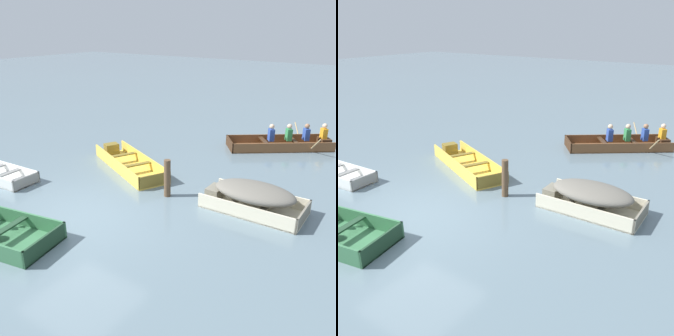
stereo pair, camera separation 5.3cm
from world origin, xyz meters
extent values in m
plane|color=slate|center=(0.00, 0.00, 0.00)|extent=(80.00, 80.00, 0.00)
cube|color=#387047|center=(-1.04, -1.04, 0.19)|extent=(3.08, 0.66, 0.39)
cube|color=#1E3D27|center=(0.59, -1.34, 0.19)|extent=(0.30, 1.25, 0.39)
cube|color=#1E3D27|center=(-0.46, -1.54, 0.29)|extent=(0.38, 1.17, 0.04)
cube|color=#E5BC47|center=(-1.08, 3.27, 0.02)|extent=(3.59, 2.43, 0.04)
cube|color=#E5BC47|center=(-1.29, 2.83, 0.20)|extent=(3.17, 1.55, 0.40)
cube|color=#E5BC47|center=(-0.87, 3.71, 0.20)|extent=(3.17, 1.55, 0.40)
cube|color=olive|center=(0.47, 2.53, 0.20)|extent=(0.49, 0.95, 0.40)
cube|color=olive|center=(-2.50, 3.94, 0.22)|extent=(0.52, 0.57, 0.36)
cube|color=olive|center=(-1.56, 3.50, 0.30)|extent=(0.54, 0.90, 0.04)
cube|color=olive|center=(-0.61, 3.04, 0.30)|extent=(0.54, 0.90, 0.04)
cube|color=beige|center=(3.32, 2.81, 0.02)|extent=(2.51, 1.25, 0.04)
cube|color=beige|center=(3.34, 2.24, 0.19)|extent=(2.49, 0.10, 0.37)
cube|color=beige|center=(3.31, 3.39, 0.19)|extent=(2.49, 0.10, 0.37)
cube|color=gray|center=(4.54, 2.84, 0.19)|extent=(0.07, 1.20, 0.37)
cube|color=gray|center=(2.26, 2.79, 0.20)|extent=(0.37, 0.55, 0.33)
cube|color=gray|center=(2.95, 2.81, 0.28)|extent=(0.18, 1.11, 0.04)
cube|color=gray|center=(3.70, 2.82, 0.28)|extent=(0.18, 1.11, 0.04)
ellipsoid|color=#6B665B|center=(3.32, 2.81, 0.49)|extent=(2.06, 1.18, 0.41)
cube|color=white|center=(-3.73, 0.40, 0.02)|extent=(2.47, 1.04, 0.04)
cube|color=white|center=(-3.75, 0.83, 0.16)|extent=(2.42, 0.18, 0.33)
cube|color=gray|center=(-2.54, 0.46, 0.16)|extent=(0.10, 0.92, 0.33)
cube|color=gray|center=(-3.37, 0.42, 0.24)|extent=(0.20, 0.82, 0.04)
cube|color=brown|center=(2.13, 8.07, 0.02)|extent=(3.72, 3.22, 0.04)
cube|color=brown|center=(1.79, 8.52, 0.18)|extent=(3.03, 2.32, 0.36)
cube|color=brown|center=(2.48, 7.62, 0.18)|extent=(3.03, 2.32, 0.36)
cube|color=#3F2716|center=(0.65, 6.94, 0.18)|extent=(0.76, 0.97, 0.36)
cube|color=#3F2716|center=(3.49, 9.10, 0.20)|extent=(0.61, 0.64, 0.33)
cube|color=#3F2716|center=(2.58, 8.41, 0.27)|extent=(0.78, 0.96, 0.04)
cube|color=#3F2716|center=(1.68, 7.72, 0.27)|extent=(0.78, 0.96, 0.04)
cube|color=#2D4CA5|center=(1.87, 7.87, 0.51)|extent=(0.31, 0.33, 0.44)
sphere|color=beige|center=(1.87, 7.87, 0.83)|extent=(0.18, 0.18, 0.18)
cube|color=#338C4C|center=(2.40, 8.27, 0.51)|extent=(0.31, 0.33, 0.44)
sphere|color=beige|center=(2.40, 8.27, 0.83)|extent=(0.18, 0.18, 0.18)
cube|color=#2D4CA5|center=(2.92, 8.67, 0.51)|extent=(0.31, 0.33, 0.44)
sphere|color=#9E7051|center=(2.92, 8.67, 0.83)|extent=(0.18, 0.18, 0.18)
cube|color=orange|center=(3.45, 9.06, 0.51)|extent=(0.31, 0.33, 0.44)
sphere|color=beige|center=(3.45, 9.06, 0.83)|extent=(0.18, 0.18, 0.18)
cylinder|color=tan|center=(2.38, 9.38, 0.41)|extent=(0.42, 0.54, 0.55)
cylinder|color=tan|center=(3.46, 7.96, 0.41)|extent=(0.42, 0.54, 0.55)
cylinder|color=brown|center=(1.09, 2.26, 0.52)|extent=(0.18, 0.18, 1.04)
camera|label=1|loc=(6.34, -5.26, 4.38)|focal=40.00mm
camera|label=2|loc=(6.38, -5.23, 4.38)|focal=40.00mm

